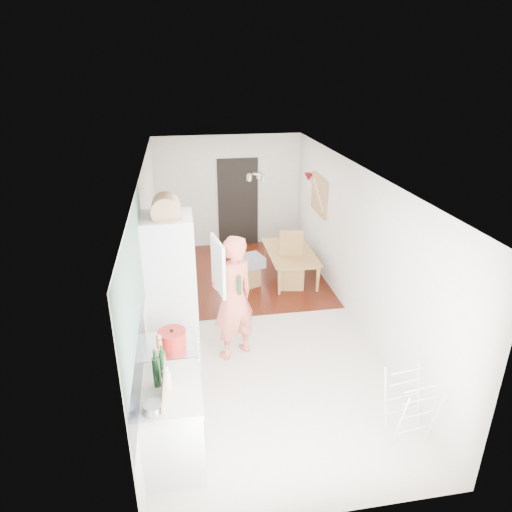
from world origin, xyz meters
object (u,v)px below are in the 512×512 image
object	(u,v)px
person	(233,287)
dining_table	(291,266)
stool	(249,276)
drying_rack	(409,408)
dining_chair	(292,261)

from	to	relation	value
person	dining_table	xyz separation A→B (m)	(1.43, 2.37, -0.85)
person	stool	bearing A→B (deg)	-133.61
person	drying_rack	distance (m)	2.65
stool	drying_rack	bearing A→B (deg)	-74.02
dining_table	dining_chair	xyz separation A→B (m)	(-0.10, -0.40, 0.29)
person	stool	world-z (taller)	person
dining_table	drying_rack	xyz separation A→B (m)	(0.28, -4.28, 0.17)
dining_table	stool	xyz separation A→B (m)	(-0.88, -0.24, -0.02)
person	dining_chair	distance (m)	2.44
dining_table	dining_chair	world-z (taller)	dining_chair
dining_chair	drying_rack	bearing A→B (deg)	-74.57
dining_table	stool	distance (m)	0.91
dining_chair	dining_table	bearing A→B (deg)	85.68
dining_chair	stool	world-z (taller)	dining_chair
drying_rack	dining_table	bearing A→B (deg)	86.00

